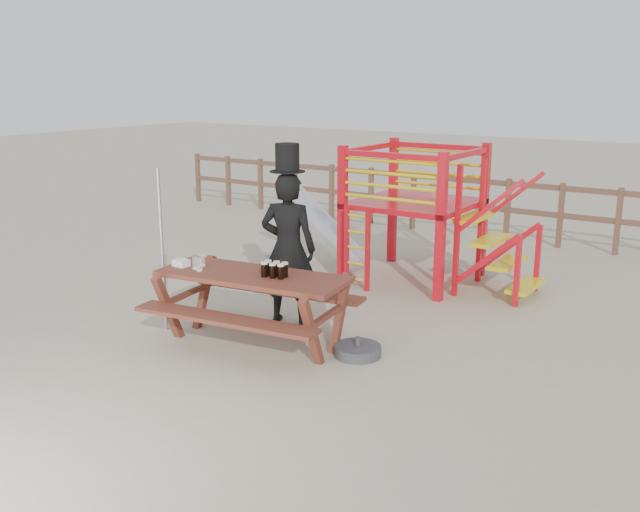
% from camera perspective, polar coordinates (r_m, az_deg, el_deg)
% --- Properties ---
extents(ground, '(60.00, 60.00, 0.00)m').
position_cam_1_polar(ground, '(8.47, -4.90, -7.25)').
color(ground, tan).
rests_on(ground, ground).
extents(back_fence, '(15.09, 0.09, 1.20)m').
position_cam_1_polar(back_fence, '(14.23, 12.90, 4.35)').
color(back_fence, brown).
rests_on(back_fence, ground).
extents(playground_fort, '(4.71, 1.84, 2.10)m').
position_cam_1_polar(playground_fort, '(11.04, 7.17, 3.57)').
color(playground_fort, red).
rests_on(playground_fort, ground).
extents(picnic_table, '(2.42, 1.83, 0.87)m').
position_cam_1_polar(picnic_table, '(8.38, -5.37, -3.53)').
color(picnic_table, brown).
rests_on(picnic_table, ground).
extents(man_with_hat, '(0.82, 0.67, 2.30)m').
position_cam_1_polar(man_with_hat, '(8.98, -2.56, 0.92)').
color(man_with_hat, black).
rests_on(man_with_hat, ground).
extents(metal_pole, '(0.04, 0.04, 2.03)m').
position_cam_1_polar(metal_pole, '(8.91, -12.52, 0.40)').
color(metal_pole, '#B2B2B7').
rests_on(metal_pole, ground).
extents(parasol_base, '(0.54, 0.54, 0.23)m').
position_cam_1_polar(parasol_base, '(8.17, 3.03, -7.56)').
color(parasol_base, '#3A3A3F').
rests_on(parasol_base, ground).
extents(paper_bag, '(0.18, 0.14, 0.08)m').
position_cam_1_polar(paper_bag, '(8.73, -11.04, -0.55)').
color(paper_bag, white).
rests_on(paper_bag, picnic_table).
extents(stout_pints, '(0.30, 0.20, 0.17)m').
position_cam_1_polar(stout_pints, '(8.12, -3.66, -1.09)').
color(stout_pints, black).
rests_on(stout_pints, picnic_table).
extents(empty_glasses, '(0.19, 0.25, 0.15)m').
position_cam_1_polar(empty_glasses, '(8.57, -9.65, -0.57)').
color(empty_glasses, silver).
rests_on(empty_glasses, picnic_table).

